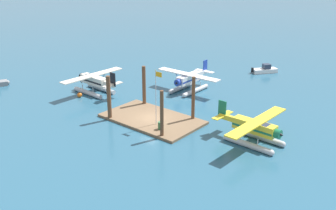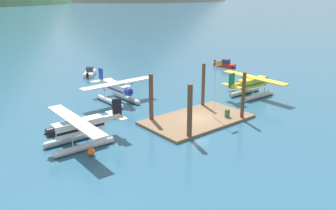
{
  "view_description": "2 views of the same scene",
  "coord_description": "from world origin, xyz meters",
  "views": [
    {
      "loc": [
        29.85,
        -32.82,
        19.0
      ],
      "look_at": [
        1.65,
        1.09,
        2.06
      ],
      "focal_mm": 42.06,
      "sensor_mm": 36.0,
      "label": 1
    },
    {
      "loc": [
        -26.15,
        -26.76,
        14.01
      ],
      "look_at": [
        -2.31,
        2.36,
        1.75
      ],
      "focal_mm": 37.65,
      "sensor_mm": 36.0,
      "label": 2
    }
  ],
  "objects": [
    {
      "name": "seaplane_white_bow_left",
      "position": [
        -3.18,
        11.72,
        1.58
      ],
      "size": [
        10.42,
        7.98,
        3.84
      ],
      "color": "#B7BABF",
      "rests_on": "ground"
    },
    {
      "name": "mooring_buoy",
      "position": [
        -13.42,
        -0.43,
        0.35
      ],
      "size": [
        0.69,
        0.69,
        0.69
      ],
      "primitive_type": "sphere",
      "color": "orange",
      "rests_on": "ground"
    },
    {
      "name": "piling_near_left",
      "position": [
        -4.09,
        -3.14,
        2.78
      ],
      "size": [
        0.5,
        0.5,
        5.56
      ],
      "primitive_type": "cylinder",
      "color": "brown",
      "rests_on": "ground"
    },
    {
      "name": "dock_platform",
      "position": [
        0.0,
        0.0,
        0.15
      ],
      "size": [
        12.06,
        6.97,
        0.3
      ],
      "primitive_type": "cube",
      "color": "brown",
      "rests_on": "ground"
    },
    {
      "name": "piling_far_left",
      "position": [
        -4.12,
        3.08,
        2.73
      ],
      "size": [
        0.48,
        0.48,
        5.45
      ],
      "primitive_type": "cylinder",
      "color": "brown",
      "rests_on": "ground"
    },
    {
      "name": "fuel_drum",
      "position": [
        2.96,
        -1.83,
        0.74
      ],
      "size": [
        0.62,
        0.62,
        0.88
      ],
      "color": "#33663D",
      "rests_on": "dock_platform"
    },
    {
      "name": "seaplane_cream_port_fwd",
      "position": [
        -13.27,
        2.22,
        1.58
      ],
      "size": [
        7.98,
        10.43,
        3.84
      ],
      "color": "#B7BABF",
      "rests_on": "ground"
    },
    {
      "name": "piling_near_right",
      "position": [
        4.16,
        -2.98,
        2.75
      ],
      "size": [
        0.41,
        0.41,
        5.51
      ],
      "primitive_type": "cylinder",
      "color": "brown",
      "rests_on": "ground"
    },
    {
      "name": "ground_plane",
      "position": [
        0.0,
        0.0,
        0.0
      ],
      "size": [
        1200.0,
        1200.0,
        0.0
      ],
      "primitive_type": "plane",
      "color": "#285670"
    },
    {
      "name": "piling_far_right",
      "position": [
        3.93,
        3.09,
        2.79
      ],
      "size": [
        0.41,
        0.41,
        5.57
      ],
      "primitive_type": "cylinder",
      "color": "brown",
      "rests_on": "ground"
    },
    {
      "name": "boat_red_open_east",
      "position": [
        24.61,
        17.88,
        0.49
      ],
      "size": [
        1.94,
        4.88,
        1.5
      ],
      "color": "#B2231E",
      "rests_on": "ground"
    },
    {
      "name": "seaplane_yellow_stbd_fwd",
      "position": [
        12.62,
        2.26,
        1.58
      ],
      "size": [
        7.98,
        10.44,
        3.84
      ],
      "color": "#B7BABF",
      "rests_on": "ground"
    },
    {
      "name": "boat_white_open_north",
      "position": [
        1.11,
        27.88,
        0.49
      ],
      "size": [
        3.71,
        4.27,
        1.5
      ],
      "color": "silver",
      "rests_on": "ground"
    },
    {
      "name": "flagpole",
      "position": [
        1.72,
        -1.05,
        4.37
      ],
      "size": [
        0.95,
        0.1,
        6.6
      ],
      "color": "silver",
      "rests_on": "dock_platform"
    }
  ]
}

